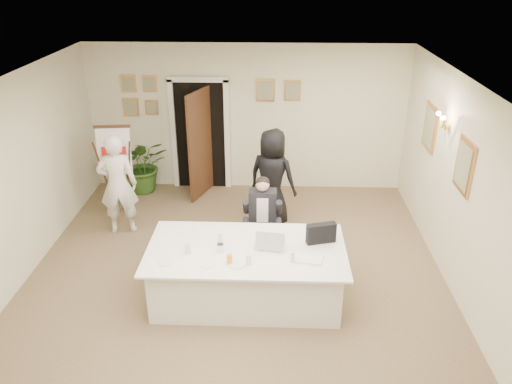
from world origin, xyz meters
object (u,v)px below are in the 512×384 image
object	(u,v)px
seated_man	(262,217)
flip_chart	(118,175)
conference_table	(246,273)
potted_palm	(143,165)
standing_woman	(272,178)
laptop_bag	(321,233)
oj_glass	(230,259)
paper_stack	(309,259)
standing_man	(118,185)
laptop	(270,236)
steel_jug	(220,248)

from	to	relation	value
seated_man	flip_chart	size ratio (longest dim) A/B	0.81
conference_table	potted_palm	xyz separation A→B (m)	(-2.18, 3.34, 0.15)
standing_woman	laptop_bag	xyz separation A→B (m)	(0.66, -1.94, 0.07)
conference_table	laptop_bag	size ratio (longest dim) A/B	6.62
seated_man	flip_chart	xyz separation A→B (m)	(-2.55, 1.28, 0.10)
seated_man	potted_palm	world-z (taller)	seated_man
conference_table	flip_chart	distance (m)	3.36
flip_chart	oj_glass	world-z (taller)	flip_chart
potted_palm	paper_stack	distance (m)	4.66
conference_table	oj_glass	size ratio (longest dim) A/B	19.83
standing_man	laptop	world-z (taller)	standing_man
seated_man	standing_man	distance (m)	2.46
standing_man	standing_woman	bearing A→B (deg)	179.75
flip_chart	seated_man	bearing A→B (deg)	-26.65
conference_table	potted_palm	bearing A→B (deg)	123.18
laptop	oj_glass	bearing A→B (deg)	-129.46
seated_man	standing_man	size ratio (longest dim) A/B	0.77
paper_stack	oj_glass	bearing A→B (deg)	-172.98
flip_chart	standing_woman	distance (m)	2.69
seated_man	flip_chart	world-z (taller)	flip_chart
standing_man	paper_stack	distance (m)	3.58
seated_man	standing_man	bearing A→B (deg)	167.96
conference_table	laptop_bag	bearing A→B (deg)	11.31
flip_chart	laptop	distance (m)	3.51
conference_table	paper_stack	size ratio (longest dim) A/B	7.86
conference_table	oj_glass	bearing A→B (deg)	-117.09
laptop_bag	laptop	bearing A→B (deg)	173.53
standing_man	laptop	size ratio (longest dim) A/B	4.47
standing_man	paper_stack	size ratio (longest dim) A/B	5.20
laptop	potted_palm	bearing A→B (deg)	135.60
seated_man	standing_woman	distance (m)	1.08
laptop_bag	potted_palm	bearing A→B (deg)	119.37
potted_palm	laptop	distance (m)	4.11
laptop_bag	oj_glass	distance (m)	1.29
seated_man	standing_woman	world-z (taller)	standing_woman
conference_table	paper_stack	world-z (taller)	paper_stack
laptop_bag	oj_glass	size ratio (longest dim) A/B	3.00
oj_glass	laptop	bearing A→B (deg)	42.35
seated_man	conference_table	bearing A→B (deg)	-96.16
laptop	steel_jug	size ratio (longest dim) A/B	3.47
potted_palm	laptop	xyz separation A→B (m)	(2.49, -3.25, 0.37)
flip_chart	potted_palm	distance (m)	1.01
standing_man	steel_jug	bearing A→B (deg)	126.08
seated_man	laptop_bag	distance (m)	1.22
seated_man	standing_woman	bearing A→B (deg)	86.18
standing_woman	paper_stack	bearing A→B (deg)	123.88
paper_stack	conference_table	bearing A→B (deg)	163.31
laptop	paper_stack	xyz separation A→B (m)	(0.49, -0.32, -0.12)
paper_stack	oj_glass	size ratio (longest dim) A/B	2.52
paper_stack	steel_jug	size ratio (longest dim) A/B	2.98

